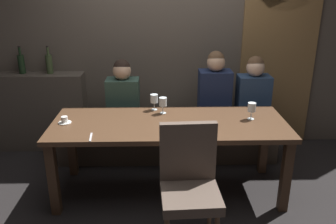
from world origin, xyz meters
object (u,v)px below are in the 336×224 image
(diner_redhead, at_px, (123,94))
(espresso_cup, at_px, (65,120))
(wine_bottle_dark_red, at_px, (21,63))
(wine_bottle_pale_label, at_px, (49,63))
(banquette_bench, at_px, (168,140))
(diner_far_end, at_px, (253,92))
(wine_glass_center_back, at_px, (163,102))
(wine_glass_near_right, at_px, (154,99))
(chair_near_side, at_px, (189,179))
(fork_on_table, at_px, (91,137))
(wine_glass_end_left, at_px, (252,108))
(dining_table, at_px, (169,131))
(diner_bearded, at_px, (215,89))

(diner_redhead, bearing_deg, espresso_cup, -124.40)
(wine_bottle_dark_red, xyz_separation_m, wine_bottle_pale_label, (0.33, -0.00, 0.00))
(banquette_bench, xyz_separation_m, espresso_cup, (-0.98, -0.70, 0.54))
(diner_far_end, height_order, wine_bottle_pale_label, wine_bottle_pale_label)
(wine_glass_center_back, xyz_separation_m, wine_glass_near_right, (-0.09, 0.10, 0.00))
(wine_glass_center_back, bearing_deg, chair_near_side, -78.73)
(wine_glass_center_back, relative_size, espresso_cup, 1.37)
(wine_glass_near_right, bearing_deg, banquette_bench, 67.87)
(chair_near_side, xyz_separation_m, fork_on_table, (-0.81, 0.39, 0.18))
(wine_bottle_dark_red, xyz_separation_m, wine_glass_end_left, (2.50, -1.01, -0.21))
(wine_glass_near_right, xyz_separation_m, fork_on_table, (-0.53, -0.67, -0.11))
(chair_near_side, relative_size, diner_far_end, 1.28)
(wine_bottle_pale_label, bearing_deg, banquette_bench, -14.57)
(chair_near_side, bearing_deg, wine_glass_center_back, 101.27)
(chair_near_side, height_order, fork_on_table, chair_near_side)
(banquette_bench, height_order, espresso_cup, espresso_cup)
(dining_table, bearing_deg, wine_bottle_dark_red, 148.15)
(diner_redhead, height_order, wine_bottle_pale_label, wine_bottle_pale_label)
(banquette_bench, xyz_separation_m, chair_near_side, (0.13, -1.42, 0.33))
(dining_table, relative_size, wine_bottle_pale_label, 6.75)
(diner_bearded, distance_m, wine_glass_end_left, 0.72)
(chair_near_side, distance_m, wine_bottle_dark_red, 2.62)
(wine_bottle_dark_red, distance_m, wine_bottle_pale_label, 0.33)
(diner_redhead, height_order, fork_on_table, diner_redhead)
(dining_table, bearing_deg, chair_near_side, -79.51)
(banquette_bench, relative_size, wine_glass_near_right, 15.24)
(diner_redhead, bearing_deg, fork_on_table, -99.73)
(diner_redhead, distance_m, espresso_cup, 0.84)
(wine_glass_end_left, height_order, wine_glass_center_back, same)
(dining_table, distance_m, wine_glass_center_back, 0.32)
(chair_near_side, distance_m, wine_glass_near_right, 1.14)
(diner_far_end, relative_size, wine_glass_end_left, 4.66)
(diner_bearded, height_order, wine_glass_near_right, diner_bearded)
(banquette_bench, bearing_deg, wine_bottle_dark_red, 167.97)
(banquette_bench, height_order, wine_bottle_pale_label, wine_bottle_pale_label)
(wine_glass_center_back, relative_size, fork_on_table, 0.96)
(dining_table, distance_m, wine_bottle_pale_label, 1.80)
(wine_glass_end_left, bearing_deg, diner_far_end, 74.34)
(dining_table, bearing_deg, wine_glass_end_left, 4.28)
(wine_bottle_dark_red, distance_m, wine_glass_near_right, 1.74)
(wine_glass_center_back, bearing_deg, wine_glass_end_left, -12.02)
(diner_redhead, height_order, wine_glass_end_left, diner_redhead)
(banquette_bench, distance_m, diner_bearded, 0.81)
(wine_bottle_pale_label, distance_m, wine_glass_end_left, 2.40)
(wine_glass_near_right, bearing_deg, wine_bottle_pale_label, 149.94)
(banquette_bench, xyz_separation_m, diner_bearded, (0.53, 0.03, 0.61))
(banquette_bench, height_order, wine_glass_end_left, wine_glass_end_left)
(dining_table, relative_size, wine_glass_near_right, 13.41)
(diner_far_end, bearing_deg, wine_glass_end_left, -105.66)
(wine_bottle_dark_red, xyz_separation_m, fork_on_table, (1.04, -1.40, -0.33))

